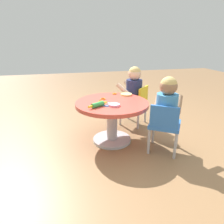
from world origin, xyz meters
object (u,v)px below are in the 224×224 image
at_px(craft_table, 112,113).
at_px(child_chair_right, 136,103).
at_px(seated_child_left, 167,102).
at_px(seated_child_right, 134,86).
at_px(child_chair_left, 164,125).
at_px(rolling_pin, 98,105).
at_px(craft_scissors, 107,105).

height_order(craft_table, child_chair_right, child_chair_right).
bearing_deg(craft_table, seated_child_left, -124.08).
distance_m(craft_table, seated_child_right, 0.61).
distance_m(child_chair_left, rolling_pin, 0.71).
height_order(craft_table, rolling_pin, rolling_pin).
height_order(child_chair_left, seated_child_left, seated_child_left).
bearing_deg(seated_child_left, seated_child_right, 6.32).
distance_m(seated_child_right, craft_scissors, 0.72).
relative_size(child_chair_right, craft_scissors, 3.84).
height_order(child_chair_right, seated_child_right, seated_child_right).
height_order(craft_table, craft_scissors, craft_scissors).
bearing_deg(seated_child_left, craft_scissors, 68.67).
xyz_separation_m(craft_table, craft_scissors, (-0.11, 0.08, 0.13)).
xyz_separation_m(craft_table, seated_child_left, (-0.33, -0.48, 0.18)).
distance_m(seated_child_left, child_chair_right, 0.76).
xyz_separation_m(craft_table, child_chair_right, (0.40, -0.43, -0.04)).
height_order(seated_child_left, child_chair_right, seated_child_left).
height_order(child_chair_right, rolling_pin, child_chair_right).
bearing_deg(child_chair_right, seated_child_right, 46.22).
xyz_separation_m(rolling_pin, craft_scissors, (0.03, -0.10, -0.02)).
bearing_deg(child_chair_right, seated_child_left, -175.70).
bearing_deg(craft_scissors, child_chair_right, -45.49).
height_order(seated_child_left, rolling_pin, seated_child_left).
bearing_deg(child_chair_left, rolling_pin, 70.49).
height_order(seated_child_right, rolling_pin, seated_child_right).
xyz_separation_m(seated_child_left, rolling_pin, (0.19, 0.66, -0.03)).
xyz_separation_m(child_chair_left, seated_child_left, (0.03, -0.02, 0.23)).
relative_size(child_chair_right, rolling_pin, 2.54).
bearing_deg(seated_child_right, craft_table, 136.73).
bearing_deg(seated_child_right, seated_child_left, -173.68).
bearing_deg(craft_scissors, child_chair_left, -115.05).
distance_m(child_chair_left, seated_child_left, 0.23).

